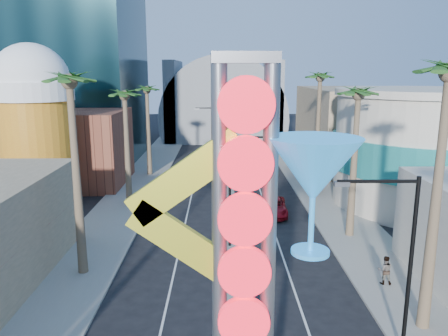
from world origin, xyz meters
TOP-DOWN VIEW (x-y plane):
  - sidewalk_west at (-9.50, 35.00)m, footprint 5.00×100.00m
  - sidewalk_east at (9.50, 35.00)m, footprint 5.00×100.00m
  - median at (0.00, 38.00)m, footprint 1.60×84.00m
  - brick_filler_west at (-16.00, 38.00)m, footprint 10.00×10.00m
  - filler_east at (16.00, 48.00)m, footprint 10.00×20.00m
  - beer_mug at (-17.00, 30.00)m, footprint 7.00×7.00m
  - turquoise_building at (18.00, 30.00)m, footprint 16.60×16.60m
  - canopy at (0.00, 72.00)m, footprint 22.00×16.00m
  - neon_sign at (0.82, 2.96)m, footprint 6.53×2.60m
  - streetlight_0 at (0.55, 20.00)m, footprint 3.79×0.25m
  - streetlight_1 at (-0.55, 44.00)m, footprint 3.79×0.25m
  - streetlight_2 at (6.72, 8.00)m, footprint 3.45×0.25m
  - palm_1 at (-9.00, 16.00)m, footprint 2.40×2.40m
  - palm_2 at (-9.00, 30.00)m, footprint 2.40×2.40m
  - palm_3 at (-9.00, 42.00)m, footprint 2.40×2.40m
  - palm_5 at (9.00, 10.00)m, footprint 2.40×2.40m
  - palm_6 at (9.00, 22.00)m, footprint 2.40×2.40m
  - palm_7 at (9.00, 34.00)m, footprint 2.40×2.40m
  - red_pickup at (3.89, 27.24)m, footprint 2.65×5.18m
  - pedestrian_b at (8.73, 14.28)m, footprint 0.89×0.73m

SIDE VIEW (x-z plane):
  - sidewalk_west at x=-9.50m, z-range 0.00..0.15m
  - sidewalk_east at x=9.50m, z-range 0.00..0.15m
  - median at x=0.00m, z-range 0.00..0.15m
  - red_pickup at x=3.89m, z-range 0.00..1.40m
  - pedestrian_b at x=8.73m, z-range 0.15..1.83m
  - brick_filler_west at x=-16.00m, z-range 0.00..8.00m
  - canopy at x=0.00m, z-range -6.69..15.31m
  - streetlight_2 at x=6.72m, z-range 0.83..8.83m
  - streetlight_0 at x=0.55m, z-range 0.88..8.88m
  - streetlight_1 at x=-0.55m, z-range 0.88..8.88m
  - filler_east at x=16.00m, z-range 0.00..10.00m
  - turquoise_building at x=18.00m, z-range -0.05..10.55m
  - neon_sign at x=0.82m, z-range 1.03..13.58m
  - beer_mug at x=-17.00m, z-range 0.59..15.09m
  - palm_2 at x=-9.00m, z-range 3.88..15.08m
  - palm_3 at x=-9.00m, z-range 3.88..15.08m
  - palm_6 at x=9.00m, z-range 4.08..15.78m
  - palm_1 at x=-9.00m, z-range 4.47..17.17m
  - palm_7 at x=9.00m, z-range 4.47..17.17m
  - palm_5 at x=9.00m, z-range 4.67..17.87m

